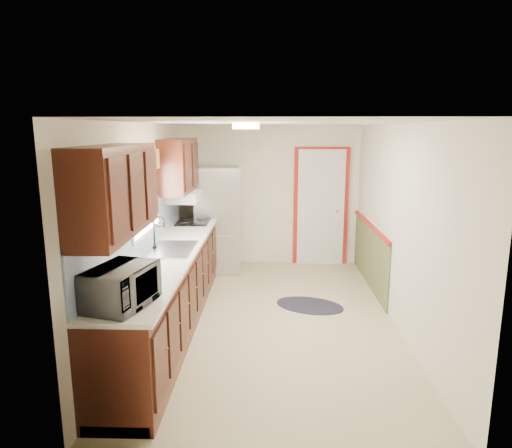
{
  "coord_description": "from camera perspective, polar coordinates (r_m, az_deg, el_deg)",
  "views": [
    {
      "loc": [
        -0.02,
        -5.35,
        2.32
      ],
      "look_at": [
        -0.2,
        0.3,
        1.15
      ],
      "focal_mm": 32.0,
      "sensor_mm": 36.0,
      "label": 1
    }
  ],
  "objects": [
    {
      "name": "cooktop",
      "position": [
        6.99,
        -7.83,
        0.26
      ],
      "size": [
        0.48,
        0.58,
        0.02
      ],
      "primitive_type": "cube",
      "color": "black",
      "rests_on": "kitchen_run"
    },
    {
      "name": "refrigerator",
      "position": [
        7.59,
        -4.82,
        0.62
      ],
      "size": [
        0.8,
        0.77,
        1.74
      ],
      "rotation": [
        0.0,
        0.0,
        0.13
      ],
      "color": "#B7B7BC",
      "rests_on": "ground"
    },
    {
      "name": "back_wall_trim",
      "position": [
        7.76,
        9.31,
        0.91
      ],
      "size": [
        1.12,
        2.3,
        2.08
      ],
      "color": "maroon",
      "rests_on": "ground"
    },
    {
      "name": "ceiling_fixture",
      "position": [
        5.16,
        -1.29,
        12.12
      ],
      "size": [
        0.3,
        0.3,
        0.06
      ],
      "primitive_type": "cylinder",
      "color": "#FFD88C",
      "rests_on": "room_shell"
    },
    {
      "name": "microwave",
      "position": [
        3.79,
        -16.5,
        -6.99
      ],
      "size": [
        0.46,
        0.65,
        0.4
      ],
      "primitive_type": "imported",
      "rotation": [
        0.0,
        0.0,
        1.33
      ],
      "color": "white",
      "rests_on": "kitchen_run"
    },
    {
      "name": "rug",
      "position": [
        6.27,
        6.73,
        -10.07
      ],
      "size": [
        1.07,
        0.89,
        0.01
      ],
      "primitive_type": "ellipsoid",
      "rotation": [
        0.0,
        0.0,
        -0.38
      ],
      "color": "black",
      "rests_on": "ground"
    },
    {
      "name": "kitchen_run",
      "position": [
        5.42,
        -11.22,
        -4.74
      ],
      "size": [
        0.63,
        4.0,
        2.2
      ],
      "color": "#36140C",
      "rests_on": "ground"
    },
    {
      "name": "room_shell",
      "position": [
        5.47,
        2.02,
        -0.15
      ],
      "size": [
        3.2,
        5.2,
        2.52
      ],
      "color": "tan",
      "rests_on": "ground"
    }
  ]
}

